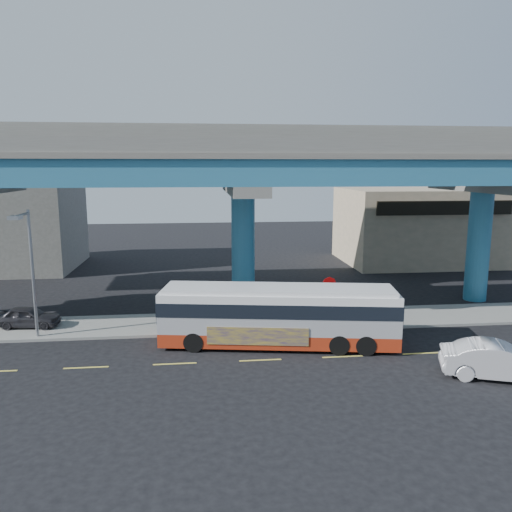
{
  "coord_description": "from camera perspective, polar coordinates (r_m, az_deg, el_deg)",
  "views": [
    {
      "loc": [
        -2.68,
        -22.47,
        8.98
      ],
      "look_at": [
        0.27,
        4.0,
        4.25
      ],
      "focal_mm": 35.0,
      "sensor_mm": 36.0,
      "label": 1
    }
  ],
  "objects": [
    {
      "name": "viaduct",
      "position": [
        31.69,
        -1.53,
        10.36
      ],
      "size": [
        52.0,
        12.4,
        11.7
      ],
      "color": "teal",
      "rests_on": "ground"
    },
    {
      "name": "parked_car",
      "position": [
        30.91,
        -24.59,
        -6.33
      ],
      "size": [
        2.04,
        3.7,
        1.17
      ],
      "primitive_type": "imported",
      "rotation": [
        0.0,
        0.0,
        1.47
      ],
      "color": "#2C2B30",
      "rests_on": "sidewalk"
    },
    {
      "name": "stop_sign",
      "position": [
        28.41,
        8.35,
        -3.87
      ],
      "size": [
        0.84,
        0.1,
        2.8
      ],
      "rotation": [
        0.0,
        0.0,
        -0.32
      ],
      "color": "gray",
      "rests_on": "sidewalk"
    },
    {
      "name": "transit_bus",
      "position": [
        25.43,
        2.6,
        -6.61
      ],
      "size": [
        12.2,
        4.51,
        3.07
      ],
      "rotation": [
        0.0,
        0.0,
        -0.17
      ],
      "color": "#9A2912",
      "rests_on": "ground"
    },
    {
      "name": "building_concrete",
      "position": [
        49.8,
        -26.74,
        3.84
      ],
      "size": [
        12.0,
        10.0,
        9.0
      ],
      "primitive_type": "cube",
      "color": "gray",
      "rests_on": "ground"
    },
    {
      "name": "building_beige",
      "position": [
        50.23,
        18.03,
        3.33
      ],
      "size": [
        14.0,
        10.23,
        7.0
      ],
      "color": "tan",
      "rests_on": "ground"
    },
    {
      "name": "sedan",
      "position": [
        24.25,
        26.03,
        -10.74
      ],
      "size": [
        4.74,
        5.84,
        1.57
      ],
      "primitive_type": "imported",
      "rotation": [
        0.0,
        0.0,
        1.22
      ],
      "color": "silver",
      "rests_on": "ground"
    },
    {
      "name": "street_lamp",
      "position": [
        27.73,
        -24.63,
        0.03
      ],
      "size": [
        0.5,
        2.25,
        6.72
      ],
      "color": "gray",
      "rests_on": "sidewalk"
    },
    {
      "name": "sidewalk",
      "position": [
        29.48,
        -0.85,
        -7.51
      ],
      "size": [
        70.0,
        4.0,
        0.15
      ],
      "primitive_type": "cube",
      "color": "gray",
      "rests_on": "ground"
    },
    {
      "name": "lane_markings",
      "position": [
        24.07,
        0.5,
        -11.81
      ],
      "size": [
        58.0,
        0.12,
        0.01
      ],
      "color": "#D8C64C",
      "rests_on": "ground"
    },
    {
      "name": "ground",
      "position": [
        24.35,
        0.42,
        -11.57
      ],
      "size": [
        120.0,
        120.0,
        0.0
      ],
      "primitive_type": "plane",
      "color": "black",
      "rests_on": "ground"
    }
  ]
}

